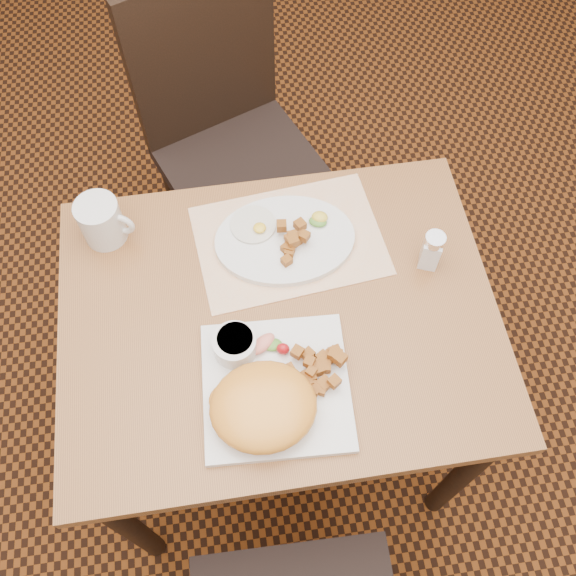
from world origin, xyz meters
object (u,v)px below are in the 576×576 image
at_px(chair_far, 228,131).
at_px(plate_square, 276,387).
at_px(plate_oval, 285,240).
at_px(table, 280,336).
at_px(coffee_mug, 102,221).
at_px(salt_shaker, 431,250).

bearing_deg(chair_far, plate_square, 69.69).
height_order(chair_far, plate_oval, chair_far).
distance_m(table, plate_square, 0.20).
bearing_deg(coffee_mug, chair_far, 57.20).
distance_m(salt_shaker, coffee_mug, 0.70).
relative_size(chair_far, plate_oval, 3.19).
height_order(plate_square, plate_oval, plate_oval).
height_order(table, plate_square, plate_square).
bearing_deg(chair_far, salt_shaker, 99.32).
bearing_deg(chair_far, coffee_mug, 35.52).
bearing_deg(plate_oval, coffee_mug, 168.45).
bearing_deg(plate_square, chair_far, 91.37).
distance_m(chair_far, coffee_mug, 0.61).
height_order(salt_shaker, coffee_mug, coffee_mug).
bearing_deg(salt_shaker, plate_square, -147.15).
relative_size(chair_far, salt_shaker, 9.70).
relative_size(table, coffee_mug, 7.51).
bearing_deg(plate_square, coffee_mug, 127.84).
relative_size(plate_oval, salt_shaker, 3.05).
bearing_deg(coffee_mug, plate_square, -52.16).
xyz_separation_m(table, plate_square, (-0.03, -0.16, 0.12)).
bearing_deg(salt_shaker, plate_oval, 161.78).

